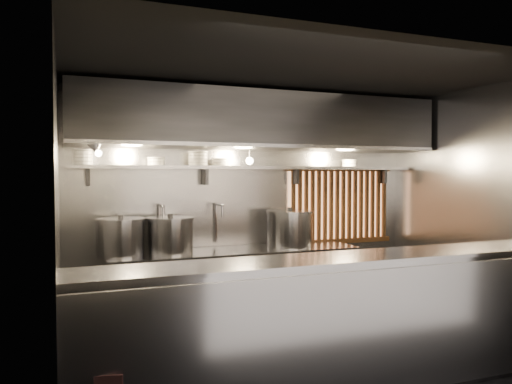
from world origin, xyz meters
TOP-DOWN VIEW (x-y plane):
  - floor at (0.00, 0.00)m, footprint 4.50×4.50m
  - ceiling at (0.00, 0.00)m, footprint 4.50×4.50m
  - wall_back at (0.00, 1.50)m, footprint 4.50×0.00m
  - wall_left at (-2.25, 0.00)m, footprint 0.00×3.00m
  - wall_right at (2.25, 0.00)m, footprint 0.00×3.00m
  - serving_counter at (0.00, -0.96)m, footprint 4.50×0.56m
  - cooking_bench at (-0.30, 1.13)m, footprint 3.00×0.70m
  - bowl_shelf at (0.00, 1.32)m, footprint 4.40×0.34m
  - exhaust_hood at (0.00, 1.10)m, footprint 4.40×0.81m
  - wood_screen at (1.30, 1.45)m, footprint 1.56×0.09m
  - faucet_left at (-1.15, 1.37)m, footprint 0.04×0.30m
  - faucet_right at (-0.45, 1.37)m, footprint 0.04×0.30m
  - heat_lamp at (-1.90, 0.85)m, footprint 0.25×0.35m
  - pendant_bulb at (-0.10, 1.20)m, footprint 0.09×0.09m
  - stock_pot_left at (-1.08, 1.14)m, footprint 0.56×0.56m
  - stock_pot_mid at (-1.63, 1.15)m, footprint 0.65×0.65m
  - stock_pot_right at (0.41, 1.13)m, footprint 0.75×0.75m
  - bowl_stack_0 at (-2.00, 1.32)m, footprint 0.21×0.21m
  - bowl_stack_1 at (-1.20, 1.32)m, footprint 0.21×0.21m
  - bowl_stack_2 at (-0.71, 1.32)m, footprint 0.24×0.24m
  - bowl_stack_3 at (-0.43, 1.32)m, footprint 0.22×0.22m
  - bowl_stack_4 at (1.37, 1.32)m, footprint 0.20×0.20m

SIDE VIEW (x-z plane):
  - floor at x=0.00m, z-range 0.00..0.00m
  - cooking_bench at x=-0.30m, z-range 0.00..0.90m
  - serving_counter at x=0.00m, z-range 0.00..1.13m
  - stock_pot_left at x=-1.08m, z-range 0.88..1.33m
  - stock_pot_mid at x=-1.63m, z-range 0.88..1.34m
  - stock_pot_right at x=0.41m, z-range 0.88..1.37m
  - faucet_left at x=-1.15m, z-range 1.06..1.56m
  - faucet_right at x=-0.45m, z-range 1.06..1.56m
  - wood_screen at x=1.30m, z-range 0.86..1.90m
  - wall_back at x=0.00m, z-range -0.85..3.65m
  - wall_left at x=-2.25m, z-range -0.10..2.90m
  - wall_right at x=2.25m, z-range -0.10..2.90m
  - bowl_shelf at x=0.00m, z-range 1.86..1.90m
  - bowl_stack_3 at x=-0.43m, z-range 1.90..1.99m
  - bowl_stack_1 at x=-1.20m, z-range 1.90..1.99m
  - bowl_stack_4 at x=1.37m, z-range 1.90..1.99m
  - pendant_bulb at x=-0.10m, z-range 1.87..2.05m
  - bowl_stack_2 at x=-0.71m, z-range 1.90..2.07m
  - bowl_stack_0 at x=-2.00m, z-range 1.90..2.07m
  - heat_lamp at x=-1.90m, z-range 1.97..2.17m
  - exhaust_hood at x=0.00m, z-range 2.10..2.75m
  - ceiling at x=0.00m, z-range 2.80..2.80m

